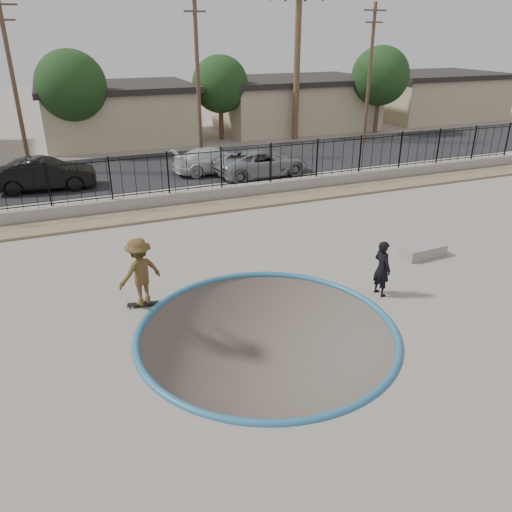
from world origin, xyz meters
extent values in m
cube|color=gray|center=(0.00, 12.00, -1.10)|extent=(120.00, 120.00, 2.20)
torus|color=teal|center=(0.00, -1.00, 0.00)|extent=(7.04, 7.04, 0.20)
cube|color=#8E7E5D|center=(0.00, 9.20, 0.06)|extent=(42.00, 1.60, 0.11)
cube|color=gray|center=(0.00, 10.30, 0.30)|extent=(42.00, 0.45, 0.60)
cube|color=black|center=(0.00, 10.30, 0.72)|extent=(40.00, 0.04, 0.03)
cube|color=black|center=(0.00, 10.30, 2.30)|extent=(40.00, 0.04, 0.04)
cube|color=black|center=(0.00, 17.00, 0.02)|extent=(90.00, 8.00, 0.04)
cube|color=tan|center=(0.00, 26.50, 1.75)|extent=(10.00, 8.00, 3.50)
cube|color=#282320|center=(0.00, 26.50, 3.70)|extent=(10.60, 8.60, 0.40)
cube|color=tan|center=(14.00, 26.50, 1.75)|extent=(12.00, 8.00, 3.50)
cube|color=#282320|center=(14.00, 26.50, 3.70)|extent=(12.60, 8.60, 0.40)
cube|color=tan|center=(28.00, 26.50, 1.75)|extent=(11.00, 8.00, 3.50)
cube|color=#282320|center=(28.00, 26.50, 3.70)|extent=(11.60, 8.60, 0.40)
cylinder|color=brown|center=(12.00, 22.00, 5.00)|extent=(0.44, 0.44, 10.00)
cylinder|color=#473323|center=(-6.00, 19.00, 4.50)|extent=(0.24, 0.24, 9.00)
cube|color=#473323|center=(-6.00, 19.00, 7.80)|extent=(1.30, 0.10, 0.10)
cylinder|color=#473323|center=(4.00, 19.00, 4.75)|extent=(0.24, 0.24, 9.50)
cube|color=#473323|center=(4.00, 19.00, 8.30)|extent=(1.30, 0.10, 0.10)
cylinder|color=#473323|center=(16.00, 19.00, 4.50)|extent=(0.24, 0.24, 9.00)
cube|color=#473323|center=(16.00, 19.00, 8.50)|extent=(1.70, 0.10, 0.10)
cube|color=#473323|center=(16.00, 19.00, 7.80)|extent=(1.30, 0.10, 0.10)
cylinder|color=#473323|center=(-3.00, 23.00, 1.50)|extent=(0.34, 0.34, 3.00)
sphere|color=#143311|center=(-3.00, 23.00, 4.20)|extent=(4.32, 4.32, 4.32)
cylinder|color=#473323|center=(7.00, 24.00, 1.38)|extent=(0.34, 0.34, 2.75)
sphere|color=#143311|center=(7.00, 24.00, 3.85)|extent=(3.96, 3.96, 3.96)
cylinder|color=#473323|center=(19.00, 22.00, 1.50)|extent=(0.34, 0.34, 3.00)
sphere|color=#143311|center=(19.00, 22.00, 4.20)|extent=(4.32, 4.32, 4.32)
imported|color=brown|center=(-2.80, 1.60, 1.01)|extent=(1.48, 1.15, 2.01)
cube|color=black|center=(-2.80, 1.60, 0.07)|extent=(0.94, 0.41, 0.02)
cylinder|color=silver|center=(-3.12, 1.58, 0.03)|extent=(0.07, 0.05, 0.06)
cylinder|color=silver|center=(-3.08, 1.75, 0.03)|extent=(0.07, 0.05, 0.06)
cylinder|color=silver|center=(-2.52, 1.45, 0.03)|extent=(0.07, 0.05, 0.06)
cylinder|color=silver|center=(-2.48, 1.62, 0.03)|extent=(0.07, 0.05, 0.06)
imported|color=black|center=(4.00, -0.35, 0.87)|extent=(0.49, 0.68, 1.73)
cube|color=gray|center=(7.06, 1.44, 0.20)|extent=(1.64, 0.79, 0.40)
imported|color=black|center=(-5.16, 15.00, 0.82)|extent=(4.90, 2.04, 1.58)
imported|color=silver|center=(3.67, 15.00, 0.72)|extent=(4.70, 1.95, 1.36)
imported|color=gray|center=(5.80, 13.40, 0.76)|extent=(5.44, 2.93, 1.45)
camera|label=1|loc=(-4.46, -11.34, 7.33)|focal=35.00mm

